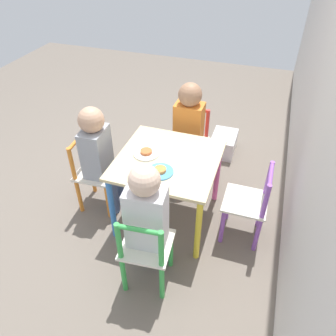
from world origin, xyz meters
TOP-DOWN VIEW (x-y plane):
  - ground_plane at (0.00, 0.00)m, footprint 6.00×6.00m
  - kids_table at (0.00, 0.00)m, footprint 0.61×0.61m
  - chair_green at (0.51, 0.05)m, footprint 0.28×0.28m
  - chair_orange at (0.03, -0.52)m, footprint 0.28×0.28m
  - chair_red at (-0.52, 0.00)m, footprint 0.26×0.26m
  - chair_purple at (-0.00, 0.52)m, footprint 0.26×0.26m
  - child_right at (0.45, 0.04)m, footprint 0.22×0.21m
  - child_front at (0.03, -0.46)m, footprint 0.21×0.22m
  - child_left at (-0.46, 0.00)m, footprint 0.22×0.20m
  - plate_right at (0.14, 0.00)m, footprint 0.15×0.15m
  - plate_front at (-0.00, -0.14)m, footprint 0.16×0.16m
  - storage_bin at (-0.88, 0.22)m, footprint 0.29×0.20m

SIDE VIEW (x-z plane):
  - ground_plane at x=0.00m, z-range 0.00..0.00m
  - storage_bin at x=-0.88m, z-range 0.00..0.17m
  - chair_green at x=0.51m, z-range 0.00..0.53m
  - chair_orange at x=0.03m, z-range 0.00..0.53m
  - chair_red at x=-0.52m, z-range 0.00..0.53m
  - chair_purple at x=0.00m, z-range 0.00..0.53m
  - kids_table at x=0.00m, z-range 0.18..0.67m
  - child_front at x=0.03m, z-range 0.08..0.85m
  - child_right at x=0.45m, z-range 0.07..0.86m
  - child_left at x=-0.46m, z-range 0.08..0.86m
  - plate_right at x=0.14m, z-range 0.49..0.52m
  - plate_front at x=0.00m, z-range 0.49..0.52m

